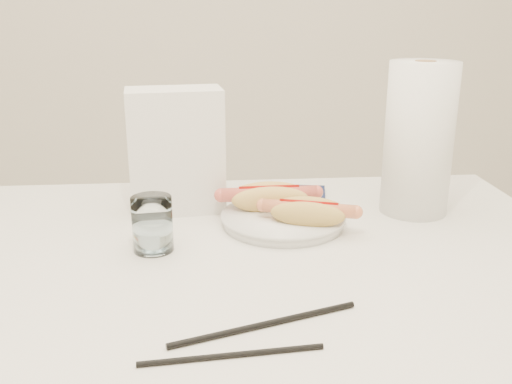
{
  "coord_description": "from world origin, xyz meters",
  "views": [
    {
      "loc": [
        -0.01,
        -0.82,
        1.13
      ],
      "look_at": [
        0.07,
        0.1,
        0.82
      ],
      "focal_mm": 40.26,
      "sensor_mm": 36.0,
      "label": 1
    }
  ],
  "objects": [
    {
      "name": "water_glass",
      "position": [
        -0.1,
        0.03,
        0.79
      ],
      "size": [
        0.06,
        0.06,
        0.09
      ],
      "primitive_type": "cylinder",
      "color": "white",
      "rests_on": "table"
    },
    {
      "name": "hotdog_right",
      "position": [
        0.16,
        0.08,
        0.79
      ],
      "size": [
        0.16,
        0.1,
        0.04
      ],
      "rotation": [
        0.0,
        0.0,
        -0.3
      ],
      "color": "#D9AF54",
      "rests_on": "plate"
    },
    {
      "name": "navy_napkin",
      "position": [
        0.16,
        0.27,
        0.75
      ],
      "size": [
        0.15,
        0.15,
        0.01
      ],
      "primitive_type": "cube",
      "rotation": [
        0.0,
        0.0,
        -0.18
      ],
      "color": "#131C3D",
      "rests_on": "table"
    },
    {
      "name": "chopstick_near",
      "position": [
        0.05,
        -0.21,
        0.75
      ],
      "size": [
        0.24,
        0.09,
        0.01
      ],
      "primitive_type": "cylinder",
      "rotation": [
        0.0,
        1.57,
        0.32
      ],
      "color": "black",
      "rests_on": "table"
    },
    {
      "name": "paper_towel_roll",
      "position": [
        0.37,
        0.17,
        0.89
      ],
      "size": [
        0.16,
        0.16,
        0.28
      ],
      "primitive_type": "cylinder",
      "rotation": [
        0.0,
        0.0,
        -0.37
      ],
      "color": "white",
      "rests_on": "table"
    },
    {
      "name": "napkin_box",
      "position": [
        -0.07,
        0.22,
        0.87
      ],
      "size": [
        0.18,
        0.12,
        0.23
      ],
      "primitive_type": "cube",
      "rotation": [
        0.0,
        0.0,
        0.11
      ],
      "color": "white",
      "rests_on": "table"
    },
    {
      "name": "plate",
      "position": [
        0.12,
        0.12,
        0.76
      ],
      "size": [
        0.22,
        0.22,
        0.02
      ],
      "primitive_type": "cylinder",
      "rotation": [
        0.0,
        0.0,
        -0.01
      ],
      "color": "white",
      "rests_on": "table"
    },
    {
      "name": "table",
      "position": [
        0.0,
        0.0,
        0.69
      ],
      "size": [
        1.2,
        0.8,
        0.75
      ],
      "color": "white",
      "rests_on": "ground"
    },
    {
      "name": "hotdog_left",
      "position": [
        0.1,
        0.16,
        0.79
      ],
      "size": [
        0.17,
        0.07,
        0.05
      ],
      "rotation": [
        0.0,
        0.0,
        0.02
      ],
      "color": "#E7B85C",
      "rests_on": "plate"
    },
    {
      "name": "chopstick_far",
      "position": [
        0.01,
        -0.27,
        0.75
      ],
      "size": [
        0.21,
        0.02,
        0.01
      ],
      "primitive_type": "cylinder",
      "rotation": [
        0.0,
        1.57,
        0.09
      ],
      "color": "black",
      "rests_on": "table"
    }
  ]
}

